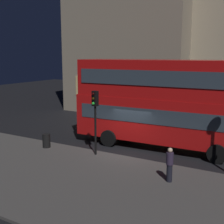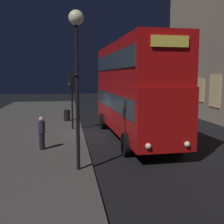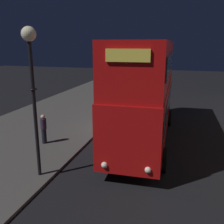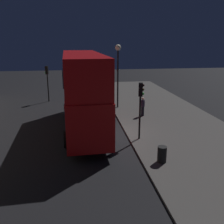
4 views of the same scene
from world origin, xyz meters
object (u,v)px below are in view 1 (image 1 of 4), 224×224
pedestrian (170,164)px  traffic_light_near_kerb (95,109)px  double_decker_bus (161,100)px  litter_bin (46,141)px

pedestrian → traffic_light_near_kerb: bearing=97.4°
double_decker_bus → traffic_light_near_kerb: bearing=-128.2°
pedestrian → double_decker_bus: bearing=50.2°
traffic_light_near_kerb → litter_bin: (-3.41, -0.36, -2.24)m
double_decker_bus → pedestrian: double_decker_bus is taller
double_decker_bus → pedestrian: bearing=-66.2°
double_decker_bus → pedestrian: (2.44, -5.06, -2.13)m
traffic_light_near_kerb → litter_bin: bearing=-160.4°
pedestrian → litter_bin: size_ratio=1.84×
double_decker_bus → litter_bin: bearing=-149.0°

